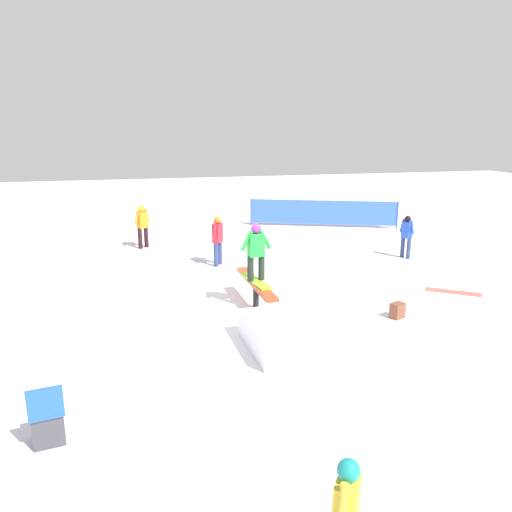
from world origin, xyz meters
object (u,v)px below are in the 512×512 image
Objects in this scene: bystander_orange at (142,224)px; loose_snowboard_coral at (453,292)px; folding_chair at (47,415)px; bystander_red at (218,238)px; backpack_on_snow at (397,311)px; main_rider_on_rail at (256,253)px; bystander_blue at (407,234)px; rail_feature at (256,285)px.

bystander_orange reaches higher than loose_snowboard_coral.
loose_snowboard_coral is 9.87m from folding_chair.
folding_chair reaches higher than loose_snowboard_coral.
backpack_on_snow is at bearing -114.89° from bystander_red.
folding_chair is 7.32m from backpack_on_snow.
bystander_red is at bearing -5.56° from main_rider_on_rail.
bystander_orange is 4.33× the size of backpack_on_snow.
bystander_blue is (-0.56, -5.92, -0.07)m from bystander_red.
loose_snowboard_coral is (-0.11, -5.10, -0.54)m from rail_feature.
folding_chair is at bearing -73.15° from bystander_blue.
folding_chair is at bearing 179.53° from backpack_on_snow.
backpack_on_snow is at bearing -53.09° from bystander_blue.
bystander_orange is at bearing 10.51° from main_rider_on_rail.
rail_feature is 1.85× the size of main_rider_on_rail.
rail_feature reaches higher than backpack_on_snow.
bystander_red is 1.10× the size of bystander_blue.
folding_chair reaches higher than backpack_on_snow.
bystander_red is 1.12× the size of loose_snowboard_coral.
backpack_on_snow is (-4.58, 2.83, -0.59)m from bystander_blue.
backpack_on_snow is (-1.32, -2.85, -1.14)m from main_rider_on_rail.
rail_feature is 5.74m from folding_chair.
bystander_blue is (-3.35, -8.04, -0.07)m from bystander_orange.
folding_chair is at bearing 128.69° from main_rider_on_rail.
rail_feature is at bearing -142.31° from bystander_red.
loose_snowboard_coral is at bearing -80.20° from bystander_orange.
loose_snowboard_coral is 2.56m from backpack_on_snow.
loose_snowboard_coral is at bearing -165.24° from folding_chair.
main_rider_on_rail is 3.85m from bystander_red.
main_rider_on_rail is at bearing -81.54° from bystander_blue.
bystander_orange is (6.61, 2.36, -0.48)m from main_rider_on_rail.
rail_feature is 0.76m from main_rider_on_rail.
rail_feature is 3.16m from backpack_on_snow.
bystander_blue is 5.42m from backpack_on_snow.
bystander_blue reaches higher than backpack_on_snow.
rail_feature is 7.02m from bystander_orange.
main_rider_on_rail is 0.91× the size of bystander_orange.
bystander_orange reaches higher than backpack_on_snow.
bystander_red reaches higher than backpack_on_snow.
main_rider_on_rail reaches higher than folding_chair.
loose_snowboard_coral is 1.51× the size of folding_chair.
folding_chair is 2.59× the size of backpack_on_snow.
main_rider_on_rail is 6.57m from bystander_blue.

